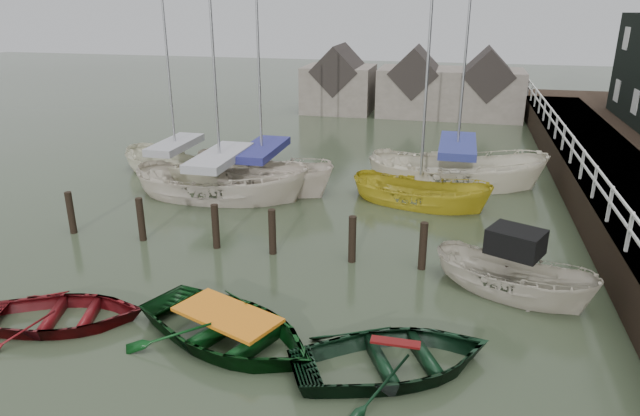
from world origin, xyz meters
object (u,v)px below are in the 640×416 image
(rowboat_green, at_px, (229,342))
(sailboat_b, at_px, (263,184))
(rowboat_dkgreen, at_px, (394,370))
(sailboat_c, at_px, (419,203))
(rowboat_red, at_px, (63,324))
(motorboat, at_px, (510,290))
(sailboat_a, at_px, (222,195))
(sailboat_d, at_px, (455,183))
(sailboat_e, at_px, (178,175))

(rowboat_green, relative_size, sailboat_b, 0.36)
(rowboat_green, height_order, rowboat_dkgreen, rowboat_green)
(sailboat_c, bearing_deg, rowboat_dkgreen, -163.96)
(rowboat_red, distance_m, rowboat_dkgreen, 7.75)
(rowboat_dkgreen, bearing_deg, motorboat, -59.26)
(sailboat_a, height_order, sailboat_d, sailboat_d)
(sailboat_a, bearing_deg, motorboat, -120.02)
(sailboat_c, distance_m, sailboat_e, 10.41)
(motorboat, bearing_deg, rowboat_green, 146.17)
(rowboat_dkgreen, height_order, sailboat_b, sailboat_b)
(motorboat, distance_m, sailboat_a, 11.58)
(sailboat_c, bearing_deg, sailboat_d, -9.74)
(sailboat_a, relative_size, sailboat_e, 1.03)
(rowboat_red, xyz_separation_m, sailboat_b, (1.14, 11.08, 0.07))
(sailboat_c, distance_m, sailboat_d, 3.01)
(motorboat, relative_size, sailboat_b, 0.35)
(sailboat_c, bearing_deg, sailboat_a, 112.22)
(rowboat_dkgreen, height_order, motorboat, motorboat)
(sailboat_a, bearing_deg, sailboat_e, 51.96)
(rowboat_red, xyz_separation_m, sailboat_c, (7.48, 10.40, 0.02))
(motorboat, bearing_deg, rowboat_red, 136.13)
(rowboat_dkgreen, xyz_separation_m, sailboat_c, (-0.27, 10.36, 0.02))
(rowboat_dkgreen, bearing_deg, sailboat_e, 16.21)
(sailboat_d, bearing_deg, rowboat_red, 145.15)
(rowboat_red, relative_size, motorboat, 0.84)
(sailboat_b, xyz_separation_m, sailboat_c, (6.34, -0.68, -0.05))
(sailboat_e, bearing_deg, rowboat_dkgreen, -114.03)
(rowboat_green, bearing_deg, rowboat_red, 115.23)
(sailboat_c, xyz_separation_m, sailboat_d, (1.24, 2.74, 0.04))
(sailboat_a, xyz_separation_m, sailboat_d, (8.67, 3.74, 0.00))
(sailboat_a, bearing_deg, sailboat_d, -68.88)
(rowboat_green, height_order, sailboat_c, sailboat_c)
(rowboat_red, height_order, sailboat_d, sailboat_d)
(rowboat_red, distance_m, sailboat_d, 15.78)
(rowboat_red, relative_size, sailboat_e, 0.37)
(rowboat_green, xyz_separation_m, sailboat_b, (-2.92, 10.86, 0.07))
(sailboat_b, relative_size, sailboat_e, 1.25)
(rowboat_green, distance_m, sailboat_e, 13.25)
(sailboat_a, xyz_separation_m, sailboat_e, (-2.92, 2.11, 0.00))
(sailboat_a, xyz_separation_m, sailboat_b, (1.09, 1.68, 0.01))
(rowboat_green, bearing_deg, motorboat, -36.50)
(rowboat_green, height_order, motorboat, motorboat)
(rowboat_red, xyz_separation_m, rowboat_green, (4.06, 0.21, 0.00))
(sailboat_a, bearing_deg, rowboat_dkgreen, -142.81)
(sailboat_e, bearing_deg, sailboat_c, -72.93)
(rowboat_red, height_order, sailboat_c, sailboat_c)
(rowboat_green, bearing_deg, sailboat_b, 37.25)
(sailboat_b, xyz_separation_m, sailboat_d, (7.58, 2.07, -0.00))
(sailboat_a, bearing_deg, sailboat_b, -35.16)
(sailboat_b, relative_size, sailboat_d, 1.02)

